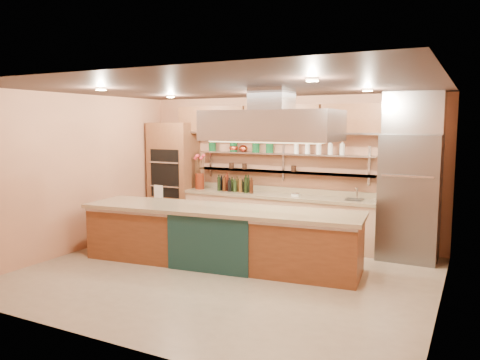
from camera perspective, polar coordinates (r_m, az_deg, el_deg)
The scene contains 21 objects.
floor at distance 7.25m, azimuth -1.89°, elevation -11.52°, with size 6.00×5.00×0.02m, color gray.
ceiling at distance 6.90m, azimuth -1.98°, elevation 11.22°, with size 6.00×5.00×0.02m, color black.
wall_back at distance 9.19m, azimuth 5.67°, elevation 1.37°, with size 6.00×0.04×2.80m, color tan.
wall_front at distance 4.93m, azimuth -16.24°, elevation -3.66°, with size 6.00×0.04×2.80m, color tan.
wall_left at distance 8.79m, azimuth -19.29°, elevation 0.76°, with size 0.04×5.00×2.80m, color tan.
wall_right at distance 6.08m, azimuth 23.60°, elevation -2.00°, with size 0.04×5.00×2.80m, color tan.
oven_stack at distance 10.10m, azimuth -8.07°, elevation 0.40°, with size 0.95×0.64×2.30m, color brown.
refrigerator at distance 8.30m, azimuth 19.97°, elevation -2.04°, with size 0.95×0.72×2.10m, color slate.
back_counter at distance 9.07m, azimuth 4.61°, elevation -4.67°, with size 3.84×0.64×0.93m, color tan.
wall_shelf_lower at distance 9.09m, azimuth 5.07°, elevation 1.00°, with size 3.60×0.26×0.03m, color #A8AAAF.
wall_shelf_upper at distance 9.06m, azimuth 5.10°, elevation 3.20°, with size 3.60×0.26×0.03m, color #A8AAAF.
upper_cabinets at distance 8.98m, azimuth 5.32°, elevation 7.31°, with size 4.60×0.36×0.55m, color brown.
range_hood at distance 7.01m, azimuth 3.87°, elevation 6.64°, with size 2.00×1.00×0.45m, color #A8AAAF.
ceiling_downlights at distance 7.07m, azimuth -1.18°, elevation 10.87°, with size 4.00×2.80×0.02m, color #FFE5A5.
island at distance 7.63m, azimuth -2.50°, elevation -6.85°, with size 4.47×0.97×0.93m, color brown.
flower_vase at distance 9.71m, azimuth -4.93°, elevation -0.14°, with size 0.19×0.19×0.33m, color #5D1E0D.
oil_bottle_cluster at distance 9.29m, azimuth -0.49°, elevation -0.61°, with size 0.85×0.24×0.27m, color black.
kitchen_scale at distance 8.80m, azimuth 6.83°, elevation -1.72°, with size 0.14×0.11×0.08m, color white.
bar_faucet at distance 8.57m, azimuth 14.10°, elevation -1.62°, with size 0.03×0.03×0.22m, color silver.
copper_kettle at distance 9.40m, azimuth 0.41°, elevation 3.88°, with size 0.17×0.17×0.14m, color #DC5232.
green_canister at distance 9.15m, azimuth 3.64°, elevation 3.90°, with size 0.15×0.15×0.18m, color #0E431F.
Camera 1 is at (3.35, -6.01, 2.28)m, focal length 35.00 mm.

